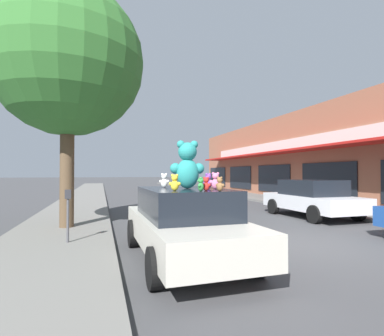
{
  "coord_description": "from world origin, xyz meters",
  "views": [
    {
      "loc": [
        -4.82,
        -6.49,
        1.8
      ],
      "look_at": [
        -1.99,
        2.83,
        1.96
      ],
      "focal_mm": 28.0,
      "sensor_mm": 36.0,
      "label": 1
    }
  ],
  "objects_px": {
    "teddy_bear_giant": "(187,165)",
    "teddy_bear_purple": "(208,181)",
    "parked_car_far_center": "(312,198)",
    "parking_meter": "(68,209)",
    "street_tree": "(68,61)",
    "plush_art_car": "(184,222)",
    "teddy_bear_green": "(201,184)",
    "teddy_bear_yellow": "(175,183)",
    "teddy_bear_white": "(164,181)",
    "teddy_bear_brown": "(220,184)",
    "teddy_bear_red": "(206,184)",
    "teddy_bear_pink": "(215,181)"
  },
  "relations": [
    {
      "from": "teddy_bear_pink",
      "to": "teddy_bear_purple",
      "type": "height_order",
      "value": "teddy_bear_pink"
    },
    {
      "from": "teddy_bear_red",
      "to": "teddy_bear_green",
      "type": "xyz_separation_m",
      "value": [
        -0.14,
        -0.1,
        -0.0
      ]
    },
    {
      "from": "teddy_bear_giant",
      "to": "plush_art_car",
      "type": "bearing_deg",
      "value": -2.09
    },
    {
      "from": "parking_meter",
      "to": "teddy_bear_pink",
      "type": "bearing_deg",
      "value": -36.64
    },
    {
      "from": "teddy_bear_giant",
      "to": "teddy_bear_purple",
      "type": "xyz_separation_m",
      "value": [
        0.35,
        -0.3,
        -0.33
      ]
    },
    {
      "from": "plush_art_car",
      "to": "teddy_bear_red",
      "type": "distance_m",
      "value": 1.25
    },
    {
      "from": "teddy_bear_pink",
      "to": "street_tree",
      "type": "xyz_separation_m",
      "value": [
        -3.21,
        4.44,
        3.66
      ]
    },
    {
      "from": "teddy_bear_pink",
      "to": "teddy_bear_red",
      "type": "relative_size",
      "value": 1.34
    },
    {
      "from": "teddy_bear_giant",
      "to": "street_tree",
      "type": "distance_m",
      "value": 5.89
    },
    {
      "from": "parked_car_far_center",
      "to": "street_tree",
      "type": "height_order",
      "value": "street_tree"
    },
    {
      "from": "teddy_bear_white",
      "to": "parking_meter",
      "type": "xyz_separation_m",
      "value": [
        -2.11,
        1.23,
        -0.69
      ]
    },
    {
      "from": "teddy_bear_red",
      "to": "teddy_bear_white",
      "type": "height_order",
      "value": "teddy_bear_white"
    },
    {
      "from": "teddy_bear_pink",
      "to": "teddy_bear_white",
      "type": "distance_m",
      "value": 1.29
    },
    {
      "from": "teddy_bear_green",
      "to": "street_tree",
      "type": "distance_m",
      "value": 6.8
    },
    {
      "from": "street_tree",
      "to": "plush_art_car",
      "type": "bearing_deg",
      "value": -56.14
    },
    {
      "from": "parked_car_far_center",
      "to": "plush_art_car",
      "type": "bearing_deg",
      "value": -147.28
    },
    {
      "from": "teddy_bear_brown",
      "to": "street_tree",
      "type": "bearing_deg",
      "value": 5.56
    },
    {
      "from": "parked_car_far_center",
      "to": "parking_meter",
      "type": "distance_m",
      "value": 9.33
    },
    {
      "from": "teddy_bear_white",
      "to": "teddy_bear_brown",
      "type": "bearing_deg",
      "value": 130.21
    },
    {
      "from": "teddy_bear_giant",
      "to": "parking_meter",
      "type": "distance_m",
      "value": 3.23
    },
    {
      "from": "teddy_bear_purple",
      "to": "teddy_bear_white",
      "type": "relative_size",
      "value": 1.01
    },
    {
      "from": "teddy_bear_purple",
      "to": "parked_car_far_center",
      "type": "relative_size",
      "value": 0.08
    },
    {
      "from": "teddy_bear_pink",
      "to": "parking_meter",
      "type": "bearing_deg",
      "value": -19.79
    },
    {
      "from": "teddy_bear_pink",
      "to": "teddy_bear_red",
      "type": "xyz_separation_m",
      "value": [
        -0.37,
        -0.49,
        -0.04
      ]
    },
    {
      "from": "teddy_bear_pink",
      "to": "street_tree",
      "type": "relative_size",
      "value": 0.04
    },
    {
      "from": "street_tree",
      "to": "teddy_bear_pink",
      "type": "bearing_deg",
      "value": -54.12
    },
    {
      "from": "teddy_bear_red",
      "to": "parking_meter",
      "type": "bearing_deg",
      "value": 4.43
    },
    {
      "from": "teddy_bear_giant",
      "to": "teddy_bear_yellow",
      "type": "distance_m",
      "value": 0.92
    },
    {
      "from": "teddy_bear_giant",
      "to": "teddy_bear_red",
      "type": "bearing_deg",
      "value": 103.12
    },
    {
      "from": "parked_car_far_center",
      "to": "parking_meter",
      "type": "xyz_separation_m",
      "value": [
        -9.0,
        -2.46,
        0.14
      ]
    },
    {
      "from": "plush_art_car",
      "to": "street_tree",
      "type": "relative_size",
      "value": 0.6
    },
    {
      "from": "plush_art_car",
      "to": "teddy_bear_white",
      "type": "height_order",
      "value": "teddy_bear_white"
    },
    {
      "from": "teddy_bear_yellow",
      "to": "parked_car_far_center",
      "type": "bearing_deg",
      "value": -119.45
    },
    {
      "from": "teddy_bear_giant",
      "to": "parking_meter",
      "type": "bearing_deg",
      "value": -27.75
    },
    {
      "from": "plush_art_car",
      "to": "teddy_bear_giant",
      "type": "height_order",
      "value": "teddy_bear_giant"
    },
    {
      "from": "teddy_bear_red",
      "to": "street_tree",
      "type": "relative_size",
      "value": 0.03
    },
    {
      "from": "plush_art_car",
      "to": "teddy_bear_giant",
      "type": "relative_size",
      "value": 4.53
    },
    {
      "from": "teddy_bear_red",
      "to": "teddy_bear_purple",
      "type": "height_order",
      "value": "teddy_bear_purple"
    },
    {
      "from": "teddy_bear_purple",
      "to": "parking_meter",
      "type": "height_order",
      "value": "teddy_bear_purple"
    },
    {
      "from": "teddy_bear_green",
      "to": "teddy_bear_white",
      "type": "xyz_separation_m",
      "value": [
        -0.33,
        1.57,
        0.03
      ]
    },
    {
      "from": "teddy_bear_purple",
      "to": "street_tree",
      "type": "relative_size",
      "value": 0.04
    },
    {
      "from": "parked_car_far_center",
      "to": "teddy_bear_white",
      "type": "bearing_deg",
      "value": -151.84
    },
    {
      "from": "teddy_bear_green",
      "to": "teddy_bear_brown",
      "type": "xyz_separation_m",
      "value": [
        0.33,
        -0.09,
        0.0
      ]
    },
    {
      "from": "teddy_bear_brown",
      "to": "teddy_bear_white",
      "type": "height_order",
      "value": "teddy_bear_white"
    },
    {
      "from": "teddy_bear_red",
      "to": "teddy_bear_white",
      "type": "relative_size",
      "value": 0.79
    },
    {
      "from": "parking_meter",
      "to": "teddy_bear_giant",
      "type": "bearing_deg",
      "value": -35.4
    },
    {
      "from": "teddy_bear_pink",
      "to": "teddy_bear_purple",
      "type": "xyz_separation_m",
      "value": [
        -0.11,
        0.12,
        -0.01
      ]
    },
    {
      "from": "plush_art_car",
      "to": "teddy_bear_green",
      "type": "height_order",
      "value": "teddy_bear_green"
    },
    {
      "from": "teddy_bear_green",
      "to": "teddy_bear_brown",
      "type": "relative_size",
      "value": 0.97
    },
    {
      "from": "plush_art_car",
      "to": "teddy_bear_brown",
      "type": "height_order",
      "value": "teddy_bear_brown"
    }
  ]
}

